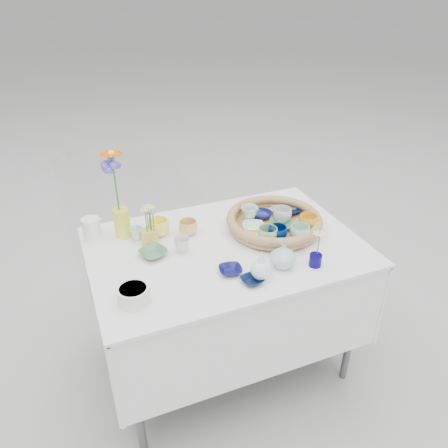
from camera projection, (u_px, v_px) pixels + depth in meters
name	position (u px, v px, depth m)	size (l,w,h in m)	color
ground	(225.00, 360.00, 2.44)	(80.00, 80.00, 0.00)	#A0A0A0
display_table	(225.00, 360.00, 2.44)	(1.26, 0.86, 0.77)	white
wicker_tray	(274.00, 222.00, 2.16)	(0.47, 0.47, 0.08)	olive
tray_ceramic_0	(262.00, 215.00, 2.24)	(0.10, 0.10, 0.03)	navy
tray_ceramic_1	(290.00, 211.00, 2.28)	(0.11, 0.11, 0.03)	#01113D
tray_ceramic_2	(308.00, 222.00, 2.13)	(0.09, 0.09, 0.07)	gold
tray_ceramic_3	(281.00, 225.00, 2.15)	(0.12, 0.12, 0.03)	#427753
tray_ceramic_4	(268.00, 235.00, 2.02)	(0.09, 0.09, 0.07)	#85B68C
tray_ceramic_5	(253.00, 227.00, 2.14)	(0.11, 0.11, 0.03)	silver
tray_ceramic_6	(249.00, 214.00, 2.20)	(0.08, 0.08, 0.08)	silver
tray_ceramic_7	(282.00, 215.00, 2.19)	(0.09, 0.09, 0.07)	silver
tray_ceramic_8	(278.00, 211.00, 2.28)	(0.09, 0.09, 0.03)	#9FB4DE
tray_ceramic_9	(278.00, 233.00, 2.04)	(0.09, 0.09, 0.07)	#001854
tray_ceramic_10	(253.00, 236.00, 2.07)	(0.10, 0.10, 0.03)	#FEEF71
tray_ceramic_11	(300.00, 233.00, 2.04)	(0.10, 0.10, 0.08)	#97D1B7
tray_ceramic_12	(253.00, 213.00, 2.22)	(0.06, 0.06, 0.06)	#4EAA77
loose_ceramic_0	(159.00, 227.00, 2.11)	(0.10, 0.10, 0.08)	#FFF557
loose_ceramic_1	(188.00, 228.00, 2.12)	(0.09, 0.09, 0.07)	tan
loose_ceramic_2	(153.00, 253.00, 1.97)	(0.12, 0.12, 0.03)	#4B7B56
loose_ceramic_3	(182.00, 245.00, 1.99)	(0.07, 0.07, 0.07)	silver
loose_ceramic_4	(230.00, 270.00, 1.86)	(0.10, 0.10, 0.02)	#0C0C48
loose_ceramic_5	(137.00, 233.00, 2.09)	(0.06, 0.06, 0.06)	#B1EBDE
loose_ceramic_6	(252.00, 280.00, 1.80)	(0.09, 0.09, 0.02)	#0B1738
fluted_bowl	(134.00, 295.00, 1.69)	(0.13, 0.13, 0.07)	silver
bud_vase_paleblue	(261.00, 265.00, 1.80)	(0.09, 0.09, 0.14)	white
bud_vase_seafoam	(283.00, 255.00, 1.88)	(0.11, 0.11, 0.12)	#A0BFBB
bud_vase_cobalt	(315.00, 260.00, 1.90)	(0.06, 0.06, 0.06)	#07004A
single_daisy	(319.00, 244.00, 1.86)	(0.07, 0.07, 0.12)	white
tall_vase_yellow	(122.00, 223.00, 2.09)	(0.08, 0.08, 0.15)	yellow
gerbera	(115.00, 183.00, 1.98)	(0.12, 0.12, 0.30)	#FC5101
hydrangea	(116.00, 188.00, 2.01)	(0.09, 0.09, 0.30)	#5A439E
white_pitcher	(92.00, 229.00, 2.07)	(0.12, 0.08, 0.11)	white
daisy_cup	(149.00, 237.00, 2.03)	(0.08, 0.08, 0.08)	gold
daisy_posy	(148.00, 216.00, 1.97)	(0.08, 0.08, 0.15)	silver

